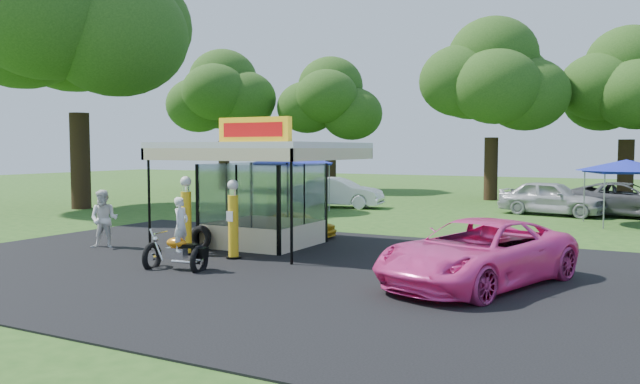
# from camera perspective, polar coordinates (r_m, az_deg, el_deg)

# --- Properties ---
(ground) EXTENTS (120.00, 120.00, 0.00)m
(ground) POSITION_cam_1_polar(r_m,az_deg,el_deg) (15.41, -9.07, -8.00)
(ground) COLOR #285119
(ground) RESTS_ON ground
(asphalt_apron) EXTENTS (20.00, 14.00, 0.04)m
(asphalt_apron) POSITION_cam_1_polar(r_m,az_deg,el_deg) (17.01, -4.99, -6.76)
(asphalt_apron) COLOR black
(asphalt_apron) RESTS_ON ground
(gas_station_kiosk) EXTENTS (5.40, 5.40, 4.18)m
(gas_station_kiosk) POSITION_cam_1_polar(r_m,az_deg,el_deg) (20.36, -5.18, 0.02)
(gas_station_kiosk) COLOR white
(gas_station_kiosk) RESTS_ON ground
(gas_pump_left) EXTENTS (0.44, 0.44, 2.37)m
(gas_pump_left) POSITION_cam_1_polar(r_m,az_deg,el_deg) (18.92, -12.13, -2.32)
(gas_pump_left) COLOR black
(gas_pump_left) RESTS_ON ground
(gas_pump_right) EXTENTS (0.43, 0.43, 2.31)m
(gas_pump_right) POSITION_cam_1_polar(r_m,az_deg,el_deg) (18.00, -7.93, -2.69)
(gas_pump_right) COLOR black
(gas_pump_right) RESTS_ON ground
(motorcycle) EXTENTS (1.75, 1.02, 2.01)m
(motorcycle) POSITION_cam_1_polar(r_m,az_deg,el_deg) (16.63, -12.77, -4.43)
(motorcycle) COLOR black
(motorcycle) RESTS_ON ground
(spare_tires) EXTENTS (0.96, 0.57, 0.82)m
(spare_tires) POSITION_cam_1_polar(r_m,az_deg,el_deg) (19.80, -10.89, -4.17)
(spare_tires) COLOR black
(spare_tires) RESTS_ON ground
(kiosk_car) EXTENTS (2.82, 1.13, 0.96)m
(kiosk_car) POSITION_cam_1_polar(r_m,az_deg,el_deg) (22.36, -2.08, -2.97)
(kiosk_car) COLOR yellow
(kiosk_car) RESTS_ON ground
(pink_sedan) EXTENTS (4.25, 6.07, 1.54)m
(pink_sedan) POSITION_cam_1_polar(r_m,az_deg,el_deg) (14.98, 14.22, -5.43)
(pink_sedan) COLOR #F943A3
(pink_sedan) RESTS_ON ground
(spectator_west) EXTENTS (1.13, 1.04, 1.88)m
(spectator_west) POSITION_cam_1_polar(r_m,az_deg,el_deg) (20.99, -19.14, -2.38)
(spectator_west) COLOR white
(spectator_west) RESTS_ON ground
(bg_car_a) EXTENTS (5.10, 2.46, 1.61)m
(bg_car_a) POSITION_cam_1_polar(r_m,az_deg,el_deg) (33.77, 1.63, -0.05)
(bg_car_a) COLOR white
(bg_car_a) RESTS_ON ground
(bg_car_c) EXTENTS (5.18, 2.85, 1.67)m
(bg_car_c) POSITION_cam_1_polar(r_m,az_deg,el_deg) (31.82, 20.45, -0.50)
(bg_car_c) COLOR #B7B6BB
(bg_car_c) RESTS_ON ground
(bg_car_d) EXTENTS (6.15, 3.54, 1.61)m
(bg_car_d) POSITION_cam_1_polar(r_m,az_deg,el_deg) (32.37, 26.21, -0.64)
(bg_car_d) COLOR #58575A
(bg_car_d) RESTS_ON ground
(tent_west) EXTENTS (4.22, 4.22, 2.95)m
(tent_west) POSITION_cam_1_polar(r_m,az_deg,el_deg) (31.34, -2.62, 3.05)
(tent_west) COLOR gray
(tent_west) RESTS_ON ground
(tent_east) EXTENTS (3.92, 3.92, 2.74)m
(tent_east) POSITION_cam_1_polar(r_m,az_deg,el_deg) (28.72, 26.21, 2.17)
(tent_east) COLOR gray
(tent_east) RESTS_ON ground
(oak_far_a) EXTENTS (8.93, 8.93, 10.58)m
(oak_far_a) POSITION_cam_1_polar(r_m,az_deg,el_deg) (49.32, -8.83, 8.07)
(oak_far_a) COLOR black
(oak_far_a) RESTS_ON ground
(oak_far_b) EXTENTS (8.23, 8.23, 9.81)m
(oak_far_b) POSITION_cam_1_polar(r_m,az_deg,el_deg) (47.18, 0.97, 7.73)
(oak_far_b) COLOR black
(oak_far_b) RESTS_ON ground
(oak_far_c) EXTENTS (9.29, 9.29, 10.95)m
(oak_far_c) POSITION_cam_1_polar(r_m,az_deg,el_deg) (40.13, 15.49, 9.23)
(oak_far_c) COLOR black
(oak_far_c) RESTS_ON ground
(oak_far_d) EXTENTS (8.75, 8.75, 10.42)m
(oak_far_d) POSITION_cam_1_polar(r_m,az_deg,el_deg) (42.95, 26.35, 8.20)
(oak_far_d) COLOR black
(oak_far_d) RESTS_ON ground
(oak_near) EXTENTS (12.99, 12.99, 14.96)m
(oak_near) POSITION_cam_1_polar(r_m,az_deg,el_deg) (35.85, -21.35, 13.66)
(oak_near) COLOR black
(oak_near) RESTS_ON ground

